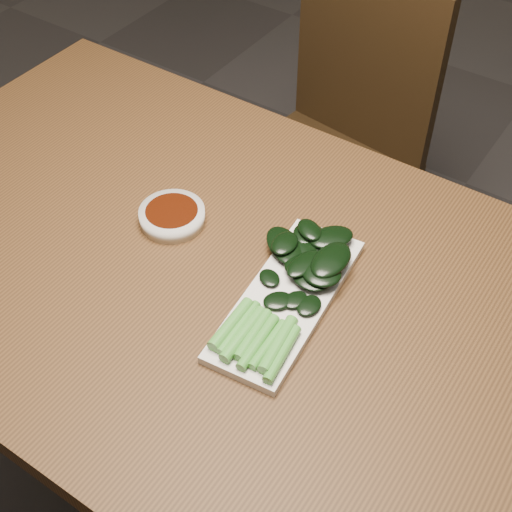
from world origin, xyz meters
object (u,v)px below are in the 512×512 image
object	(u,v)px
table	(234,305)
serving_plate	(287,299)
chair_far	(334,145)
sauce_bowl	(172,216)
gai_lan	(297,276)

from	to	relation	value
table	serving_plate	size ratio (longest dim) A/B	4.29
chair_far	serving_plate	bearing A→B (deg)	-59.83
sauce_bowl	gai_lan	size ratio (longest dim) A/B	0.34
chair_far	serving_plate	world-z (taller)	chair_far
sauce_bowl	gai_lan	xyz separation A→B (m)	(0.25, -0.01, 0.01)
table	sauce_bowl	world-z (taller)	sauce_bowl
chair_far	gai_lan	bearing A→B (deg)	-59.04
chair_far	table	bearing A→B (deg)	-67.10
chair_far	gai_lan	xyz separation A→B (m)	(0.29, -0.66, 0.29)
table	gai_lan	world-z (taller)	gai_lan
table	gai_lan	bearing A→B (deg)	19.54
chair_far	gai_lan	distance (m)	0.77
sauce_bowl	chair_far	bearing A→B (deg)	93.35
chair_far	sauce_bowl	distance (m)	0.70
table	gai_lan	size ratio (longest dim) A/B	4.31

